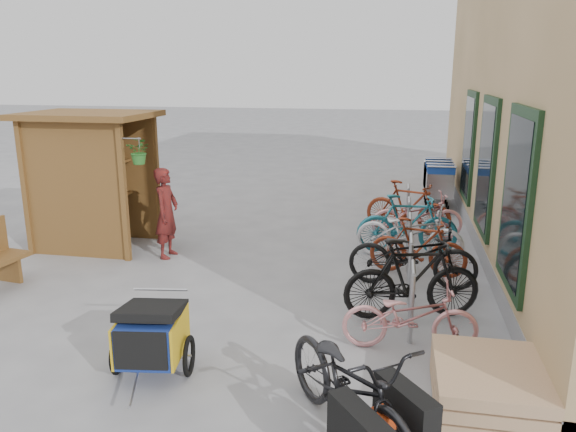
% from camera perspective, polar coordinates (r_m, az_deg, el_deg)
% --- Properties ---
extents(ground, '(80.00, 80.00, 0.00)m').
position_cam_1_polar(ground, '(7.40, -6.15, -10.24)').
color(ground, '#949497').
extents(kiosk, '(2.49, 1.65, 2.40)m').
position_cam_1_polar(kiosk, '(10.46, -19.75, 5.26)').
color(kiosk, brown).
rests_on(kiosk, ground).
extents(bike_rack, '(0.05, 5.35, 0.86)m').
position_cam_1_polar(bike_rack, '(9.17, 12.22, -2.08)').
color(bike_rack, '#A5A8AD').
rests_on(bike_rack, ground).
extents(pallet_stack, '(1.00, 1.20, 0.40)m').
position_cam_1_polar(pallet_stack, '(5.85, 19.68, -15.92)').
color(pallet_stack, tan).
rests_on(pallet_stack, ground).
extents(shopping_carts, '(0.62, 2.08, 1.11)m').
position_cam_1_polar(shopping_carts, '(13.61, 14.95, 3.74)').
color(shopping_carts, silver).
rests_on(shopping_carts, ground).
extents(child_trailer, '(0.86, 1.40, 0.81)m').
position_cam_1_polar(child_trailer, '(6.12, -13.67, -11.50)').
color(child_trailer, navy).
rests_on(child_trailer, ground).
extents(cargo_bike, '(1.71, 1.96, 1.02)m').
position_cam_1_polar(cargo_bike, '(4.97, 6.44, -16.96)').
color(cargo_bike, black).
rests_on(cargo_bike, ground).
extents(person_kiosk, '(0.39, 0.57, 1.54)m').
position_cam_1_polar(person_kiosk, '(9.65, -12.23, 0.30)').
color(person_kiosk, maroon).
rests_on(person_kiosk, ground).
extents(bike_0, '(1.57, 0.66, 0.80)m').
position_cam_1_polar(bike_0, '(6.58, 12.29, -9.94)').
color(bike_0, pink).
rests_on(bike_0, ground).
extents(bike_1, '(1.83, 0.95, 1.06)m').
position_cam_1_polar(bike_1, '(7.33, 12.51, -6.26)').
color(bike_1, black).
rests_on(bike_1, ground).
extents(bike_2, '(1.89, 0.75, 0.97)m').
position_cam_1_polar(bike_2, '(8.39, 12.54, -3.87)').
color(bike_2, black).
rests_on(bike_2, ground).
extents(bike_3, '(1.55, 0.66, 0.90)m').
position_cam_1_polar(bike_3, '(8.90, 13.07, -3.08)').
color(bike_3, maroon).
rests_on(bike_3, ground).
extents(bike_4, '(1.89, 0.97, 0.95)m').
position_cam_1_polar(bike_4, '(9.56, 12.24, -1.66)').
color(bike_4, silver).
rests_on(bike_4, ground).
extents(bike_5, '(1.78, 0.67, 1.04)m').
position_cam_1_polar(bike_5, '(9.88, 12.04, -0.83)').
color(bike_5, '#1F6D7F').
rests_on(bike_5, ground).
extents(bike_6, '(1.79, 0.89, 0.90)m').
position_cam_1_polar(bike_6, '(10.79, 12.97, 0.02)').
color(bike_6, pink).
rests_on(bike_6, ground).
extents(bike_7, '(1.78, 1.04, 1.03)m').
position_cam_1_polar(bike_7, '(11.11, 12.10, 0.84)').
color(bike_7, maroon).
rests_on(bike_7, ground).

